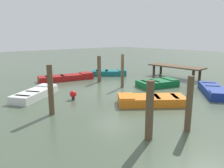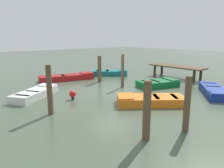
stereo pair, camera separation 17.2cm
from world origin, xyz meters
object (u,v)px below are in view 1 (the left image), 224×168
(rowboat_red, at_px, (67,77))
(mooring_piling_mid_right, at_px, (99,69))
(rowboat_orange, at_px, (151,100))
(rowboat_teal, at_px, (109,73))
(rowboat_white, at_px, (35,94))
(dock_segment, at_px, (176,67))
(mooring_piling_mid_left, at_px, (189,104))
(mooring_piling_far_left, at_px, (150,111))
(rowboat_green, at_px, (158,83))
(rowboat_blue, at_px, (214,90))
(mooring_piling_center, at_px, (51,90))
(mooring_piling_near_left, at_px, (122,71))
(marker_buoy, at_px, (73,94))

(rowboat_red, xyz_separation_m, mooring_piling_mid_right, (2.16, 1.45, 0.73))
(rowboat_orange, height_order, rowboat_teal, same)
(rowboat_white, bearing_deg, dock_segment, -42.66)
(rowboat_white, relative_size, mooring_piling_mid_left, 1.58)
(dock_segment, height_order, rowboat_white, dock_segment)
(rowboat_teal, bearing_deg, rowboat_orange, -75.93)
(mooring_piling_mid_right, relative_size, mooring_piling_far_left, 0.97)
(rowboat_teal, bearing_deg, rowboat_green, -53.65)
(rowboat_green, relative_size, mooring_piling_far_left, 1.49)
(rowboat_blue, distance_m, mooring_piling_mid_left, 6.03)
(rowboat_green, distance_m, mooring_piling_center, 7.78)
(mooring_piling_mid_right, bearing_deg, mooring_piling_center, -54.95)
(rowboat_orange, bearing_deg, rowboat_white, -14.00)
(rowboat_white, bearing_deg, rowboat_green, -54.64)
(rowboat_blue, bearing_deg, rowboat_red, -102.39)
(mooring_piling_mid_left, bearing_deg, rowboat_green, 135.57)
(rowboat_green, distance_m, mooring_piling_mid_right, 4.29)
(dock_segment, distance_m, mooring_piling_near_left, 5.65)
(rowboat_blue, relative_size, mooring_piling_far_left, 1.75)
(rowboat_red, bearing_deg, dock_segment, -19.65)
(rowboat_red, bearing_deg, mooring_piling_mid_right, -41.58)
(rowboat_white, relative_size, marker_buoy, 6.52)
(rowboat_green, height_order, mooring_piling_far_left, mooring_piling_far_left)
(rowboat_red, relative_size, mooring_piling_mid_left, 2.13)
(rowboat_green, relative_size, mooring_piling_mid_right, 1.53)
(rowboat_teal, height_order, mooring_piling_far_left, mooring_piling_far_left)
(rowboat_teal, bearing_deg, mooring_piling_near_left, -79.53)
(dock_segment, xyz_separation_m, mooring_piling_far_left, (5.52, -10.12, 0.16))
(rowboat_red, bearing_deg, mooring_piling_near_left, -56.94)
(mooring_piling_far_left, bearing_deg, rowboat_white, -174.10)
(rowboat_green, bearing_deg, rowboat_teal, 103.04)
(mooring_piling_mid_right, relative_size, mooring_piling_center, 0.89)
(rowboat_teal, xyz_separation_m, marker_buoy, (4.36, -6.27, 0.07))
(dock_segment, bearing_deg, rowboat_green, -75.56)
(rowboat_green, relative_size, rowboat_red, 0.69)
(dock_segment, height_order, mooring_piling_far_left, mooring_piling_far_left)
(rowboat_green, relative_size, mooring_piling_near_left, 1.34)
(rowboat_teal, xyz_separation_m, mooring_piling_mid_right, (1.69, -2.42, 0.73))
(dock_segment, bearing_deg, rowboat_blue, -34.13)
(dock_segment, height_order, rowboat_blue, dock_segment)
(rowboat_red, bearing_deg, rowboat_teal, 7.71)
(mooring_piling_center, bearing_deg, rowboat_green, 92.13)
(mooring_piling_mid_right, bearing_deg, mooring_piling_far_left, -28.26)
(rowboat_teal, xyz_separation_m, mooring_piling_mid_left, (10.40, -5.31, 0.77))
(mooring_piling_mid_right, relative_size, marker_buoy, 3.95)
(rowboat_green, height_order, rowboat_teal, same)
(dock_segment, height_order, mooring_piling_center, mooring_piling_center)
(rowboat_green, bearing_deg, rowboat_orange, -129.94)
(mooring_piling_mid_left, relative_size, mooring_piling_mid_right, 1.04)
(dock_segment, distance_m, rowboat_red, 8.66)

